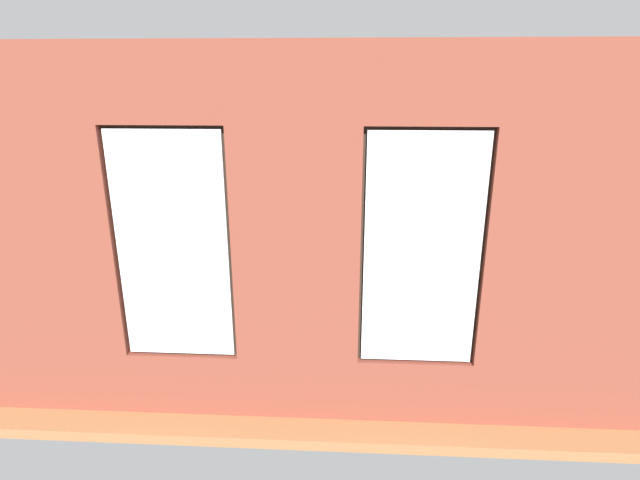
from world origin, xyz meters
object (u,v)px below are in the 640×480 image
(remote_black, at_px, (334,268))
(potted_plant_between_couches, at_px, (405,328))
(couch_by_window, at_px, (267,344))
(cup_ceramic, at_px, (323,262))
(media_console, at_px, (105,285))
(papasan_chair, at_px, (276,228))
(potted_plant_beside_window_right, at_px, (77,319))
(coffee_table, at_px, (334,271))
(potted_plant_by_left_couch, at_px, (454,242))
(candle_jar, at_px, (359,261))
(tv_flatscreen, at_px, (99,244))
(remote_silver, at_px, (306,270))
(couch_left, at_px, (504,282))
(potted_plant_foreground_right, at_px, (179,207))
(table_plant_small, at_px, (340,263))

(remote_black, bearing_deg, potted_plant_between_couches, 106.73)
(couch_by_window, distance_m, cup_ceramic, 2.17)
(couch_by_window, height_order, media_console, couch_by_window)
(papasan_chair, bearing_deg, potted_plant_beside_window_right, 69.05)
(coffee_table, xyz_separation_m, media_console, (3.13, 0.40, -0.11))
(potted_plant_by_left_couch, bearing_deg, coffee_table, 32.33)
(cup_ceramic, xyz_separation_m, media_console, (2.97, 0.51, -0.21))
(candle_jar, xyz_separation_m, tv_flatscreen, (3.48, 0.55, 0.37))
(remote_silver, height_order, potted_plant_beside_window_right, potted_plant_beside_window_right)
(couch_left, xyz_separation_m, tv_flatscreen, (5.44, 0.19, 0.50))
(media_console, distance_m, potted_plant_foreground_right, 2.41)
(table_plant_small, height_order, papasan_chair, papasan_chair)
(couch_left, xyz_separation_m, remote_silver, (2.69, -0.08, 0.08))
(coffee_table, relative_size, potted_plant_foreground_right, 1.05)
(remote_black, distance_m, remote_silver, 0.40)
(candle_jar, bearing_deg, papasan_chair, -48.96)
(candle_jar, distance_m, tv_flatscreen, 3.55)
(potted_plant_between_couches, bearing_deg, couch_left, -131.00)
(cup_ceramic, relative_size, potted_plant_beside_window_right, 0.08)
(table_plant_small, bearing_deg, couch_left, 177.83)
(potted_plant_between_couches, bearing_deg, media_console, -21.71)
(coffee_table, height_order, table_plant_small, table_plant_small)
(remote_silver, relative_size, potted_plant_by_left_couch, 0.27)
(papasan_chair, distance_m, potted_plant_by_left_couch, 3.02)
(media_console, height_order, potted_plant_foreground_right, potted_plant_foreground_right)
(couch_left, bearing_deg, cup_ceramic, -93.23)
(potted_plant_between_couches, bearing_deg, table_plant_small, -69.49)
(media_console, xyz_separation_m, potted_plant_beside_window_right, (-0.58, 1.71, 0.37))
(cup_ceramic, bearing_deg, media_console, 9.71)
(couch_left, relative_size, potted_plant_beside_window_right, 1.57)
(couch_by_window, height_order, couch_left, same)
(media_console, bearing_deg, potted_plant_foreground_right, -97.37)
(remote_silver, bearing_deg, potted_plant_between_couches, -82.32)
(candle_jar, distance_m, potted_plant_beside_window_right, 3.68)
(papasan_chair, relative_size, potted_plant_foreground_right, 0.94)
(table_plant_small, xyz_separation_m, potted_plant_beside_window_right, (2.64, 1.99, 0.08))
(coffee_table, relative_size, potted_plant_by_left_couch, 2.02)
(candle_jar, bearing_deg, media_console, 8.99)
(couch_by_window, height_order, coffee_table, couch_by_window)
(table_plant_small, relative_size, potted_plant_beside_window_right, 0.20)
(tv_flatscreen, bearing_deg, media_console, 90.00)
(couch_by_window, relative_size, candle_jar, 15.05)
(papasan_chair, relative_size, potted_plant_beside_window_right, 0.91)
(couch_by_window, relative_size, tv_flatscreen, 1.88)
(media_console, bearing_deg, papasan_chair, -133.64)
(table_plant_small, xyz_separation_m, potted_plant_by_left_couch, (-1.81, -1.33, -0.11))
(cup_ceramic, distance_m, tv_flatscreen, 3.04)
(candle_jar, distance_m, potted_plant_between_couches, 2.15)
(potted_plant_between_couches, bearing_deg, remote_black, -68.27)
(couch_left, distance_m, remote_black, 2.31)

